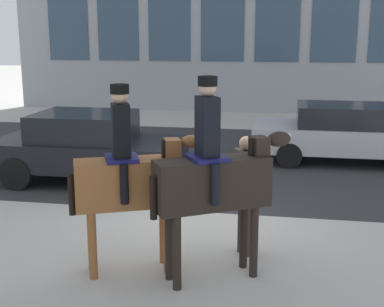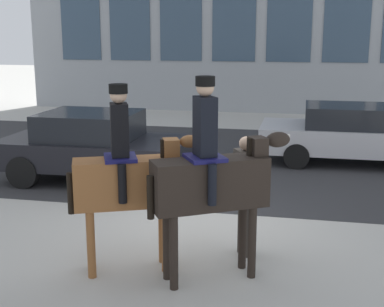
{
  "view_description": "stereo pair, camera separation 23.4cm",
  "coord_description": "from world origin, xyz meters",
  "views": [
    {
      "loc": [
        1.51,
        -8.52,
        3.16
      ],
      "look_at": [
        0.21,
        -1.23,
        1.48
      ],
      "focal_mm": 50.0,
      "sensor_mm": 36.0,
      "label": 1
    },
    {
      "loc": [
        1.74,
        -8.48,
        3.16
      ],
      "look_at": [
        0.21,
        -1.23,
        1.48
      ],
      "focal_mm": 50.0,
      "sensor_mm": 36.0,
      "label": 2
    }
  ],
  "objects": [
    {
      "name": "street_car_near_lane",
      "position": [
        -2.66,
        2.15,
        0.77
      ],
      "size": [
        4.0,
        2.01,
        1.49
      ],
      "color": "black",
      "rests_on": "ground_plane"
    },
    {
      "name": "street_car_far_lane",
      "position": [
        3.07,
        4.94,
        0.74
      ],
      "size": [
        4.76,
        1.99,
        1.43
      ],
      "color": "#B7B7BC",
      "rests_on": "ground_plane"
    },
    {
      "name": "mounted_horse_lead",
      "position": [
        -0.48,
        -2.02,
        1.3
      ],
      "size": [
        1.67,
        0.95,
        2.53
      ],
      "rotation": [
        0.0,
        0.0,
        0.4
      ],
      "color": "brown",
      "rests_on": "ground_plane"
    },
    {
      "name": "road_surface",
      "position": [
        0.0,
        4.75,
        0.0
      ],
      "size": [
        19.36,
        8.5,
        0.01
      ],
      "color": "#2D2D30",
      "rests_on": "ground_plane"
    },
    {
      "name": "ground_plane",
      "position": [
        0.0,
        0.0,
        0.0
      ],
      "size": [
        80.0,
        80.0,
        0.0
      ],
      "primitive_type": "plane",
      "color": "#B2AFA8"
    },
    {
      "name": "mounted_horse_companion",
      "position": [
        0.65,
        -2.04,
        1.36
      ],
      "size": [
        1.75,
        1.21,
        2.65
      ],
      "rotation": [
        0.0,
        0.0,
        0.53
      ],
      "color": "black",
      "rests_on": "ground_plane"
    },
    {
      "name": "pedestrian_bystander",
      "position": [
        0.97,
        -1.21,
        1.03
      ],
      "size": [
        0.74,
        0.75,
        1.75
      ],
      "rotation": [
        0.0,
        0.0,
        -2.63
      ],
      "color": "#332D28",
      "rests_on": "ground_plane"
    }
  ]
}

